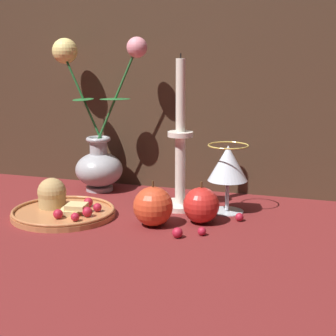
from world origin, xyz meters
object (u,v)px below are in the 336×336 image
object	(u,v)px
vase	(97,143)
plate_with_pastries	(61,207)
wine_glass	(228,166)
candlestick	(180,160)
apple_beside_vase	(201,205)
apple_near_glass	(153,206)

from	to	relation	value
vase	plate_with_pastries	bearing A→B (deg)	-85.45
wine_glass	candlestick	size ratio (longest dim) A/B	0.44
vase	wine_glass	distance (m)	0.34
candlestick	apple_beside_vase	bearing A→B (deg)	-51.21
vase	candlestick	distance (m)	0.24
plate_with_pastries	apple_near_glass	xyz separation A→B (m)	(0.20, -0.00, 0.02)
candlestick	wine_glass	bearing A→B (deg)	0.96
wine_glass	vase	bearing A→B (deg)	166.47
plate_with_pastries	apple_near_glass	distance (m)	0.20
wine_glass	apple_beside_vase	xyz separation A→B (m)	(-0.03, -0.09, -0.06)
vase	wine_glass	size ratio (longest dim) A/B	2.52
vase	wine_glass	xyz separation A→B (m)	(0.33, -0.08, -0.02)
apple_beside_vase	vase	bearing A→B (deg)	150.77
vase	wine_glass	world-z (taller)	vase
vase	apple_near_glass	distance (m)	0.31
plate_with_pastries	candlestick	size ratio (longest dim) A/B	0.65
wine_glass	candlestick	bearing A→B (deg)	-179.04
vase	apple_near_glass	size ratio (longest dim) A/B	4.02
vase	candlestick	bearing A→B (deg)	-19.49
apple_beside_vase	candlestick	bearing A→B (deg)	128.79
vase	apple_near_glass	bearing A→B (deg)	-44.52
plate_with_pastries	vase	bearing A→B (deg)	94.55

